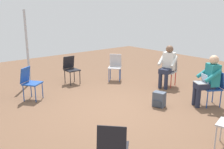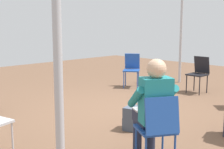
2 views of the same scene
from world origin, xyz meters
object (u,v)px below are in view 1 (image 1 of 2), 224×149
at_px(chair_north, 71,68).
at_px(chair_east, 169,69).
at_px(chair_southeast, 214,86).
at_px(chair_southwest, 113,147).
at_px(chair_northwest, 30,81).
at_px(chair_northeast, 115,65).
at_px(person_in_white, 168,64).
at_px(backpack_near_laptop_user, 159,100).
at_px(person_with_laptop, 208,78).

height_order(chair_north, chair_east, same).
relative_size(chair_southeast, chair_southwest, 1.00).
bearing_deg(chair_north, chair_northwest, 21.47).
xyz_separation_m(chair_north, chair_northeast, (1.30, -0.61, 0.00)).
bearing_deg(chair_north, chair_east, 136.27).
bearing_deg(chair_southeast, chair_northwest, 76.17).
relative_size(person_in_white, backpack_near_laptop_user, 3.44).
height_order(chair_northeast, chair_northwest, same).
height_order(chair_northwest, person_with_laptop, person_with_laptop).
xyz_separation_m(chair_north, person_in_white, (2.03, -2.15, 0.20)).
distance_m(chair_north, chair_southwest, 4.79).
distance_m(chair_north, backpack_near_laptop_user, 3.13).
bearing_deg(person_with_laptop, chair_east, 9.18).
relative_size(chair_east, chair_northwest, 1.00).
relative_size(chair_southwest, chair_east, 1.00).
distance_m(chair_southwest, chair_east, 4.72).
bearing_deg(chair_north, chair_southwest, 66.22).
bearing_deg(person_in_white, backpack_near_laptop_user, 106.97).
bearing_deg(chair_southwest, chair_southeast, 55.94).
bearing_deg(chair_southwest, chair_north, 113.27).
height_order(chair_north, chair_southeast, same).
bearing_deg(chair_southwest, chair_east, 76.03).
distance_m(chair_north, person_with_laptop, 4.05).
distance_m(chair_northeast, person_in_white, 1.72).
relative_size(chair_southwest, chair_northwest, 1.00).
xyz_separation_m(chair_northeast, chair_southwest, (-3.24, -3.78, 0.00)).
distance_m(person_with_laptop, person_in_white, 1.66).
bearing_deg(backpack_near_laptop_user, chair_southeast, -36.10).
bearing_deg(chair_southwest, person_with_laptop, 57.69).
bearing_deg(chair_northwest, chair_northeast, 144.50).
distance_m(chair_east, person_in_white, 0.26).
height_order(chair_north, person_in_white, person_in_white).
bearing_deg(chair_north, person_in_white, 133.50).
bearing_deg(chair_east, chair_northeast, 15.18).
bearing_deg(chair_north, person_with_laptop, 112.59).
distance_m(chair_northeast, chair_northwest, 2.87).
height_order(chair_northeast, chair_east, same).
xyz_separation_m(person_with_laptop, person_in_white, (0.49, 1.59, 0.00)).
relative_size(chair_east, person_with_laptop, 0.69).
bearing_deg(chair_southeast, person_with_laptop, 90.00).
xyz_separation_m(chair_northeast, chair_southeast, (0.39, -3.22, 0.00)).
height_order(chair_north, backpack_near_laptop_user, chair_north).
bearing_deg(chair_northeast, person_with_laptop, 141.31).
xyz_separation_m(chair_northwest, person_in_white, (3.59, -1.54, 0.20)).
bearing_deg(chair_southeast, chair_southwest, 129.58).
relative_size(chair_north, person_in_white, 0.69).
bearing_deg(chair_northeast, backpack_near_laptop_user, 121.31).
xyz_separation_m(chair_northeast, person_in_white, (0.73, -1.54, 0.20)).
xyz_separation_m(chair_southwest, person_with_laptop, (3.49, 0.65, 0.20)).
height_order(chair_northeast, chair_southeast, same).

